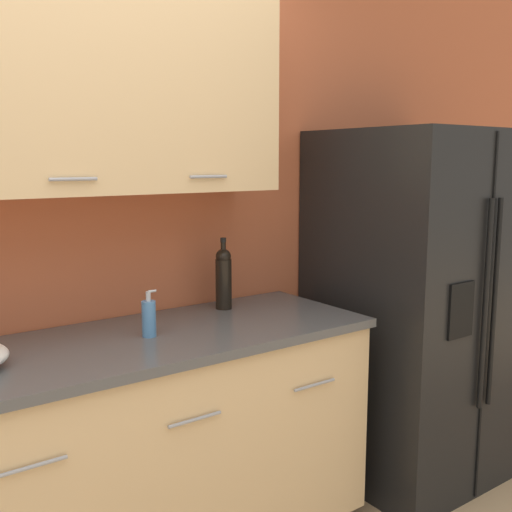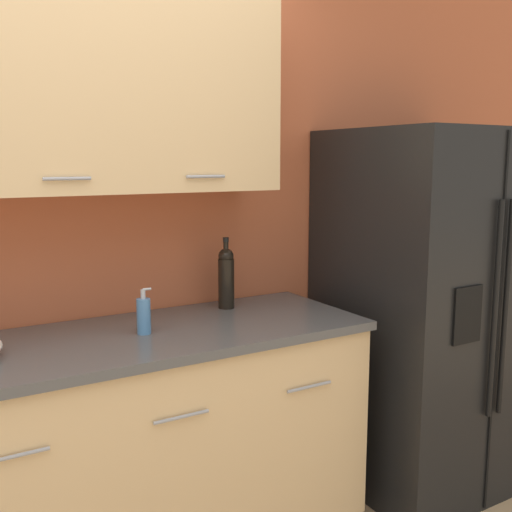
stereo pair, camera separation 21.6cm
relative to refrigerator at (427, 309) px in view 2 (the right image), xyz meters
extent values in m
cube|color=#E0B77F|center=(-1.67, 0.24, 0.99)|extent=(1.73, 0.32, 0.80)
cylinder|color=#99999E|center=(-1.67, 0.07, 0.65)|extent=(0.16, 0.01, 0.01)
cylinder|color=#99999E|center=(-1.15, 0.07, 0.65)|extent=(0.16, 0.01, 0.01)
cube|color=#E0B77F|center=(-1.67, 0.08, -0.36)|extent=(2.21, 0.62, 0.80)
cube|color=#4C4C4C|center=(-1.67, 0.07, 0.06)|extent=(2.23, 0.64, 0.03)
cylinder|color=#99999E|center=(-1.93, -0.24, -0.14)|extent=(0.20, 0.01, 0.01)
cylinder|color=#99999E|center=(-1.40, -0.24, -0.14)|extent=(0.20, 0.01, 0.01)
cylinder|color=#99999E|center=(-0.87, -0.24, -0.14)|extent=(0.20, 0.01, 0.01)
cube|color=black|center=(0.00, 0.00, 0.00)|extent=(0.85, 0.78, 1.71)
cube|color=black|center=(0.00, -0.40, 0.00)|extent=(0.01, 0.01, 1.67)
cylinder|color=black|center=(-0.03, -0.41, 0.09)|extent=(0.02, 0.02, 0.94)
cylinder|color=black|center=(0.04, -0.41, 0.09)|extent=(0.02, 0.02, 0.94)
cube|color=black|center=(-0.19, -0.40, 0.09)|extent=(0.16, 0.01, 0.24)
cylinder|color=black|center=(-0.96, 0.26, 0.18)|extent=(0.07, 0.07, 0.22)
sphere|color=black|center=(-0.96, 0.26, 0.30)|extent=(0.07, 0.07, 0.07)
cylinder|color=black|center=(-0.96, 0.26, 0.33)|extent=(0.02, 0.02, 0.07)
cylinder|color=black|center=(-0.96, 0.26, 0.38)|extent=(0.03, 0.03, 0.02)
cylinder|color=#4C7FB2|center=(-1.41, 0.07, 0.14)|extent=(0.05, 0.05, 0.13)
cylinder|color=#B2B2B5|center=(-1.41, 0.07, 0.22)|extent=(0.02, 0.02, 0.04)
cylinder|color=#B2B2B5|center=(-1.40, 0.07, 0.24)|extent=(0.03, 0.01, 0.01)
camera|label=1|loc=(-2.34, -1.88, 0.71)|focal=42.00mm
camera|label=2|loc=(-2.16, -2.00, 0.71)|focal=42.00mm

